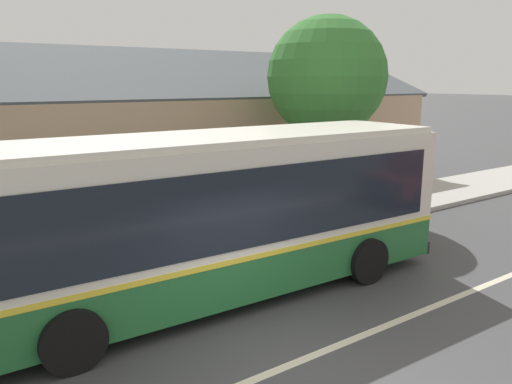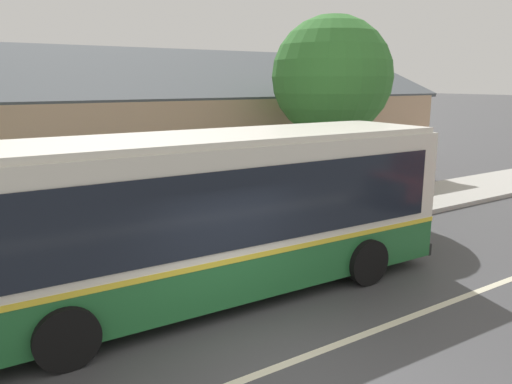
# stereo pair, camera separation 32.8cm
# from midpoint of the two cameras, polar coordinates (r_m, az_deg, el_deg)

# --- Properties ---
(ground_plane) EXTENTS (300.00, 300.00, 0.00)m
(ground_plane) POSITION_cam_midpoint_polar(r_m,az_deg,el_deg) (8.07, 3.83, -19.33)
(ground_plane) COLOR #424244
(sidewalk_far) EXTENTS (60.00, 3.00, 0.15)m
(sidewalk_far) POSITION_cam_midpoint_polar(r_m,az_deg,el_deg) (12.88, -12.53, -6.71)
(sidewalk_far) COLOR #ADAAA3
(sidewalk_far) RESTS_ON ground
(lane_divider_stripe) EXTENTS (60.00, 0.16, 0.01)m
(lane_divider_stripe) POSITION_cam_midpoint_polar(r_m,az_deg,el_deg) (8.07, 3.83, -19.30)
(lane_divider_stripe) COLOR beige
(lane_divider_stripe) RESTS_ON ground
(community_building) EXTENTS (27.29, 9.80, 6.56)m
(community_building) POSITION_cam_midpoint_polar(r_m,az_deg,el_deg) (19.94, -17.59, 5.34)
(community_building) COLOR tan
(community_building) RESTS_ON ground
(transit_bus) EXTENTS (10.61, 2.96, 3.26)m
(transit_bus) POSITION_cam_midpoint_polar(r_m,az_deg,el_deg) (9.77, -5.14, -2.39)
(transit_bus) COLOR #236633
(transit_bus) RESTS_ON ground
(street_tree_primary) EXTENTS (3.82, 3.82, 6.31)m
(street_tree_primary) POSITION_cam_midpoint_polar(r_m,az_deg,el_deg) (16.40, 9.25, 12.81)
(street_tree_primary) COLOR #4C3828
(street_tree_primary) RESTS_ON ground
(bus_stop_sign) EXTENTS (0.36, 0.07, 2.40)m
(bus_stop_sign) POSITION_cam_midpoint_polar(r_m,az_deg,el_deg) (15.18, 12.37, 2.33)
(bus_stop_sign) COLOR gray
(bus_stop_sign) RESTS_ON sidewalk_far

